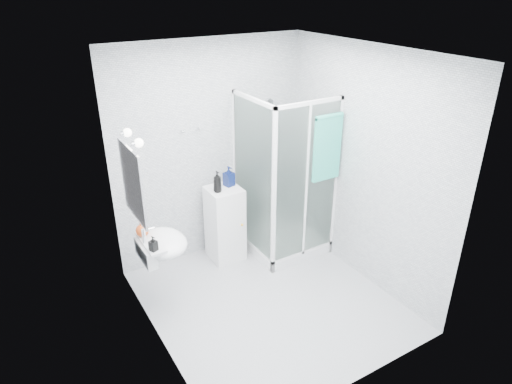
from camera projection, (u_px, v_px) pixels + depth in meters
room at (270, 192)px, 4.37m from camera, size 2.40×2.60×2.60m
shower_enclosure at (281, 220)px, 5.64m from camera, size 0.90×0.95×2.00m
wall_basin at (161, 244)px, 4.47m from camera, size 0.46×0.56×0.35m
mirror at (132, 183)px, 4.08m from camera, size 0.02×0.60×0.70m
vanity_lights at (132, 138)px, 3.92m from camera, size 0.10×0.40×0.08m
wall_hooks at (191, 130)px, 5.09m from camera, size 0.23×0.06×0.03m
storage_cabinet at (225, 224)px, 5.51m from camera, size 0.39×0.41×0.94m
hand_towel at (327, 146)px, 5.03m from camera, size 0.36×0.05×0.76m
shampoo_bottle_a at (217, 182)px, 5.18m from camera, size 0.10×0.10×0.25m
shampoo_bottle_b at (229, 176)px, 5.34m from camera, size 0.13×0.13×0.24m
soap_dispenser_orange at (142, 228)px, 4.46m from camera, size 0.17×0.17×0.17m
soap_dispenser_black at (153, 244)px, 4.22m from camera, size 0.09×0.09×0.15m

